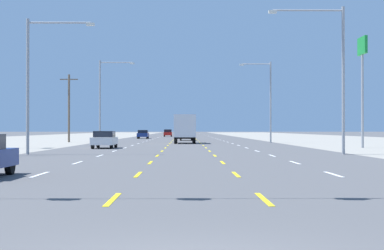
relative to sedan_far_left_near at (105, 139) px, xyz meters
The scene contains 13 objects.
ground_plane 23.36m from the sedan_far_left_near, 72.88° to the left, with size 572.00×572.00×0.00m, color #4C4C4F.
lane_markings 61.20m from the sedan_far_left_near, 83.55° to the left, with size 10.64×227.60×0.01m.
sedan_far_left_near is the anchor object (origin of this frame).
box_truck_center_turn_mid 18.54m from the sedan_far_left_near, 68.43° to the left, with size 2.40×7.20×3.23m.
sedan_center_turn_midfar 34.72m from the sedan_far_left_near, 78.37° to the left, with size 1.80×4.50×1.46m.
sedan_far_left_far 50.55m from the sedan_far_left_near, 90.33° to the left, with size 1.80×4.50×1.46m.
hatchback_inner_left_farther 76.39m from the sedan_far_left_near, 87.59° to the left, with size 1.72×3.90×1.54m.
pole_sign_right_row_1 23.10m from the sedan_far_left_near, ahead, with size 0.24×2.21×9.59m.
streetlight_left_row_0 13.28m from the sedan_far_left_near, 102.82° to the right, with size 4.37×0.26×8.71m.
streetlight_right_row_0 21.08m from the sedan_far_left_near, 36.58° to the right, with size 4.93×0.26×9.54m.
streetlight_left_row_1 21.02m from the sedan_far_left_near, 98.02° to the left, with size 4.22×0.26×9.78m.
streetlight_right_row_1 26.65m from the sedan_far_left_near, 50.54° to the left, with size 3.78×0.26×9.64m.
utility_pole_left_row_1 24.39m from the sedan_far_left_near, 108.03° to the left, with size 2.20×0.26×8.35m.
Camera 1 is at (-0.09, -6.77, 1.63)m, focal length 55.75 mm.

